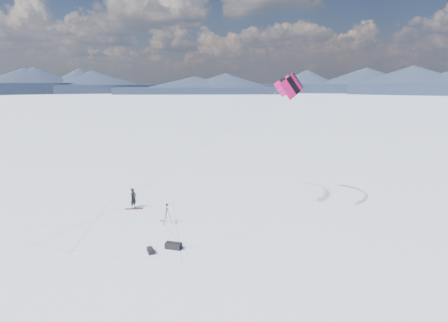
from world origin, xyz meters
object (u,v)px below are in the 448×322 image
at_px(snowkiter, 134,208).
at_px(gear_bag_b, 151,251).
at_px(snowboard, 134,209).
at_px(gear_bag_a, 173,246).
at_px(tripod, 167,211).

relative_size(snowkiter, gear_bag_b, 2.26).
bearing_deg(snowkiter, snowboard, -133.90).
bearing_deg(gear_bag_a, snowboard, 135.48).
height_order(snowkiter, tripod, tripod).
xyz_separation_m(snowboard, gear_bag_b, (5.39, -5.86, 0.12)).
relative_size(snowkiter, snowboard, 1.19).
height_order(snowkiter, gear_bag_b, snowkiter).
bearing_deg(snowboard, tripod, -51.13).
xyz_separation_m(snowkiter, snowboard, (0.13, -0.15, 0.02)).
bearing_deg(snowboard, snowkiter, 103.29).
height_order(snowboard, gear_bag_b, gear_bag_b).
height_order(tripod, gear_bag_a, tripod).
xyz_separation_m(snowboard, gear_bag_a, (6.31, -4.88, 0.17)).
bearing_deg(gear_bag_a, gear_bag_b, -139.94).
bearing_deg(snowkiter, gear_bag_b, -132.81).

